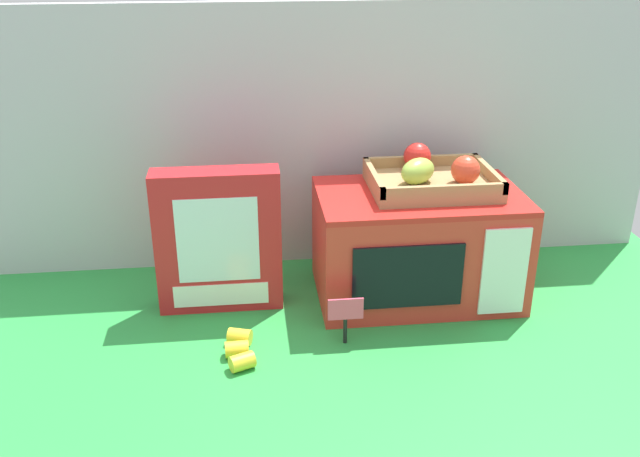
{
  "coord_description": "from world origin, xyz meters",
  "views": [
    {
      "loc": [
        -0.18,
        -1.31,
        0.77
      ],
      "look_at": [
        -0.03,
        0.04,
        0.17
      ],
      "focal_mm": 39.01,
      "sensor_mm": 36.0,
      "label": 1
    }
  ],
  "objects_px": {
    "cookie_set_box": "(218,241)",
    "food_groups_crate": "(432,177)",
    "loose_toy_banana": "(240,349)",
    "toy_microwave": "(418,245)",
    "price_sign": "(343,314)"
  },
  "relations": [
    {
      "from": "toy_microwave",
      "to": "price_sign",
      "type": "height_order",
      "value": "toy_microwave"
    },
    {
      "from": "cookie_set_box",
      "to": "loose_toy_banana",
      "type": "height_order",
      "value": "cookie_set_box"
    },
    {
      "from": "cookie_set_box",
      "to": "price_sign",
      "type": "distance_m",
      "value": 0.31
    },
    {
      "from": "toy_microwave",
      "to": "loose_toy_banana",
      "type": "height_order",
      "value": "toy_microwave"
    },
    {
      "from": "toy_microwave",
      "to": "food_groups_crate",
      "type": "bearing_deg",
      "value": 41.19
    },
    {
      "from": "price_sign",
      "to": "toy_microwave",
      "type": "bearing_deg",
      "value": 43.91
    },
    {
      "from": "toy_microwave",
      "to": "food_groups_crate",
      "type": "height_order",
      "value": "food_groups_crate"
    },
    {
      "from": "cookie_set_box",
      "to": "food_groups_crate",
      "type": "bearing_deg",
      "value": 3.73
    },
    {
      "from": "cookie_set_box",
      "to": "loose_toy_banana",
      "type": "bearing_deg",
      "value": -79.84
    },
    {
      "from": "food_groups_crate",
      "to": "cookie_set_box",
      "type": "height_order",
      "value": "food_groups_crate"
    },
    {
      "from": "price_sign",
      "to": "cookie_set_box",
      "type": "bearing_deg",
      "value": 143.29
    },
    {
      "from": "food_groups_crate",
      "to": "cookie_set_box",
      "type": "distance_m",
      "value": 0.47
    },
    {
      "from": "toy_microwave",
      "to": "cookie_set_box",
      "type": "relative_size",
      "value": 1.41
    },
    {
      "from": "cookie_set_box",
      "to": "loose_toy_banana",
      "type": "distance_m",
      "value": 0.25
    },
    {
      "from": "toy_microwave",
      "to": "price_sign",
      "type": "xyz_separation_m",
      "value": [
        -0.19,
        -0.18,
        -0.05
      ]
    }
  ]
}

